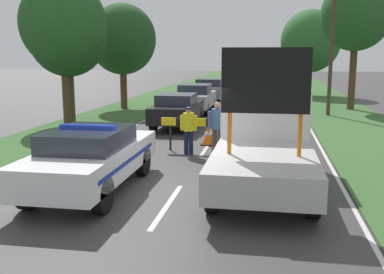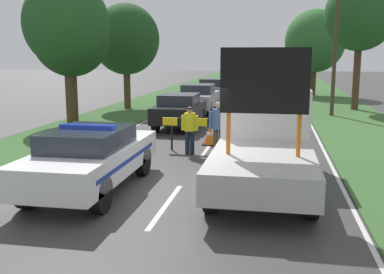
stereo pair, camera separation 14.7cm
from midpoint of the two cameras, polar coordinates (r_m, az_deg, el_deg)
ground_plane at (r=10.83m, az=-1.47°, el=-6.70°), size 160.00×160.00×0.00m
lane_markings at (r=28.54m, az=6.09°, el=3.96°), size 7.93×66.89×0.01m
grass_verge_left at (r=31.38m, az=-4.72°, el=4.58°), size 4.03×120.00×0.03m
grass_verge_right at (r=30.54m, az=17.74°, el=3.97°), size 4.03×120.00×0.03m
police_car at (r=10.87m, az=-12.32°, el=-2.47°), size 1.87×4.91×1.60m
work_truck at (r=11.47m, az=9.58°, el=0.08°), size 2.25×5.81×3.34m
road_barrier at (r=14.87m, az=2.25°, el=1.61°), size 3.04×0.08×1.11m
police_officer at (r=14.44m, az=0.00°, el=1.38°), size 0.55×0.35×1.55m
pedestrian_civilian at (r=14.21m, az=3.68°, el=1.61°), size 0.62×0.40×1.73m
traffic_cone_near_police at (r=16.07m, az=2.57°, el=0.26°), size 0.52×0.52×0.72m
traffic_cone_centre_front at (r=13.94m, az=-10.42°, el=-1.64°), size 0.46×0.46×0.64m
queued_car_sedan_black at (r=19.77m, az=-1.36°, el=3.46°), size 1.75×4.14×1.50m
queued_car_sedan_silver at (r=25.07m, az=1.01°, el=5.02°), size 1.82×4.38×1.58m
queued_car_suv_grey at (r=31.04m, az=2.88°, el=6.00°), size 1.90×4.01×1.56m
queued_car_wagon_maroon at (r=37.78m, az=10.57°, el=6.62°), size 1.94×4.69×1.50m
roadside_tree_near_left at (r=21.73m, az=-15.47°, el=13.65°), size 3.89×3.89×6.62m
roadside_tree_near_right at (r=27.05m, az=-8.23°, el=12.16°), size 3.91×3.91×6.13m
roadside_tree_mid_left at (r=27.88m, az=20.76°, el=14.35°), size 3.95×3.95×7.52m
roadside_tree_mid_right at (r=36.52m, az=15.47°, el=11.66°), size 4.58×4.58×6.63m
roadside_tree_far_left at (r=21.93m, az=-14.96°, el=12.27°), size 3.58×3.58×5.93m
utility_pole at (r=24.67m, az=17.93°, el=11.36°), size 1.20×0.20×7.37m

